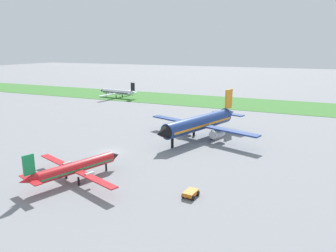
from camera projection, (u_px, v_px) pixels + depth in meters
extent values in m
plane|color=gray|center=(110.00, 152.00, 65.09)|extent=(600.00, 600.00, 0.00)
cube|color=#3D7533|center=(209.00, 101.00, 126.29)|extent=(360.00, 28.00, 0.08)
cylinder|color=navy|center=(199.00, 123.00, 73.47)|extent=(10.32, 21.95, 3.37)
cone|color=black|center=(162.00, 133.00, 64.74)|extent=(4.11, 3.96, 3.30)
cone|color=navy|center=(229.00, 113.00, 82.54)|extent=(4.25, 5.04, 3.03)
cube|color=orange|center=(199.00, 124.00, 73.53)|extent=(9.98, 20.81, 0.47)
cube|color=navy|center=(228.00, 130.00, 69.20)|extent=(14.60, 6.78, 0.34)
cube|color=navy|center=(177.00, 120.00, 78.89)|extent=(14.60, 6.78, 0.34)
cylinder|color=#B7BABF|center=(217.00, 134.00, 71.23)|extent=(2.94, 4.08, 1.85)
cylinder|color=#B7BABF|center=(185.00, 127.00, 77.43)|extent=(2.94, 4.08, 1.85)
cube|color=orange|center=(229.00, 99.00, 81.21)|extent=(1.27, 2.74, 4.90)
cube|color=navy|center=(235.00, 115.00, 80.71)|extent=(4.65, 3.12, 0.27)
cube|color=navy|center=(221.00, 113.00, 83.53)|extent=(4.65, 3.12, 0.27)
cylinder|color=black|center=(172.00, 143.00, 67.58)|extent=(0.61, 0.61, 2.14)
cylinder|color=black|center=(212.00, 135.00, 73.48)|extent=(0.61, 0.61, 2.14)
cylinder|color=black|center=(194.00, 131.00, 76.96)|extent=(0.61, 0.61, 2.14)
cylinder|color=silver|center=(117.00, 92.00, 134.68)|extent=(14.90, 3.65, 2.05)
cone|color=black|center=(102.00, 91.00, 138.69)|extent=(2.26, 2.22, 2.01)
cone|color=silver|center=(134.00, 93.00, 130.42)|extent=(3.05, 2.15, 1.85)
cube|color=black|center=(117.00, 92.00, 134.72)|extent=(14.09, 3.61, 0.29)
cube|color=silver|center=(109.00, 94.00, 129.84)|extent=(2.66, 11.37, 0.21)
cube|color=silver|center=(126.00, 91.00, 139.30)|extent=(2.66, 11.37, 0.21)
cylinder|color=#B7BABF|center=(111.00, 94.00, 131.82)|extent=(1.70, 0.83, 0.66)
cylinder|color=#B7BABF|center=(122.00, 92.00, 137.88)|extent=(1.70, 0.83, 0.66)
cube|color=black|center=(133.00, 87.00, 130.04)|extent=(1.86, 0.45, 3.28)
cube|color=silver|center=(131.00, 93.00, 129.43)|extent=(1.54, 2.99, 0.16)
cube|color=silver|center=(135.00, 92.00, 131.84)|extent=(1.54, 2.99, 0.16)
cylinder|color=black|center=(106.00, 95.00, 138.10)|extent=(0.37, 0.37, 1.44)
cylinder|color=black|center=(116.00, 97.00, 132.90)|extent=(0.37, 0.37, 1.44)
cylinder|color=black|center=(122.00, 96.00, 136.30)|extent=(0.37, 0.37, 1.44)
cylinder|color=red|center=(77.00, 167.00, 50.78)|extent=(6.18, 13.29, 1.86)
cone|color=black|center=(114.00, 156.00, 56.07)|extent=(2.34, 2.36, 1.83)
cone|color=red|center=(28.00, 180.00, 45.18)|extent=(2.44, 3.02, 1.68)
cube|color=#198C4C|center=(77.00, 168.00, 50.82)|extent=(5.97, 12.60, 0.26)
cube|color=red|center=(59.00, 162.00, 54.00)|extent=(10.11, 4.61, 0.19)
cube|color=red|center=(93.00, 178.00, 47.19)|extent=(10.11, 4.61, 0.19)
cylinder|color=#B7BABF|center=(67.00, 164.00, 53.15)|extent=(1.05, 1.60, 0.60)
cylinder|color=#B7BABF|center=(89.00, 174.00, 48.79)|extent=(1.05, 1.60, 0.60)
cube|color=#198C4C|center=(29.00, 165.00, 44.92)|extent=(0.76, 1.66, 2.98)
cube|color=red|center=(26.00, 177.00, 46.32)|extent=(2.83, 1.92, 0.15)
cube|color=red|center=(34.00, 182.00, 44.59)|extent=(2.83, 1.92, 0.15)
cylinder|color=black|center=(106.00, 167.00, 55.13)|extent=(0.34, 0.34, 1.31)
cylinder|color=black|center=(66.00, 175.00, 51.73)|extent=(0.34, 0.34, 1.31)
cylinder|color=black|center=(79.00, 181.00, 49.28)|extent=(0.34, 0.34, 1.31)
cube|color=orange|center=(191.00, 193.00, 45.46)|extent=(1.77, 2.56, 0.55)
cylinder|color=black|center=(193.00, 198.00, 44.45)|extent=(0.33, 0.72, 0.70)
cylinder|color=black|center=(183.00, 196.00, 45.19)|extent=(0.33, 0.72, 0.70)
cylinder|color=black|center=(198.00, 193.00, 45.86)|extent=(0.33, 0.72, 0.70)
cylinder|color=black|center=(189.00, 191.00, 46.60)|extent=(0.33, 0.72, 0.70)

